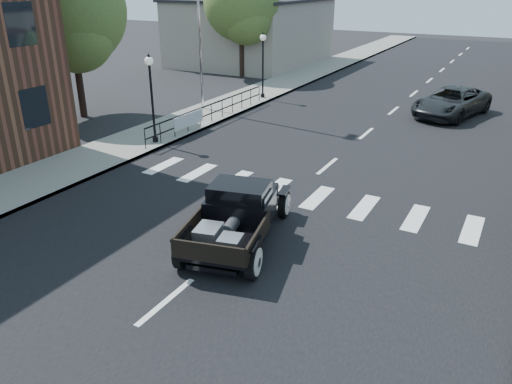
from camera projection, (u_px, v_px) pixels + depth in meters
The scene contains 13 objects.
ground at pixel (235, 245), 13.63m from camera, with size 120.00×120.00×0.00m, color black.
road at pixel (384, 119), 25.73m from camera, with size 14.00×80.00×0.02m, color black.
road_markings at pixel (352, 146), 21.70m from camera, with size 12.00×60.00×0.06m, color silver, non-canonical shape.
sidewalk_left at pixel (241, 100), 29.44m from camera, with size 3.00×80.00×0.15m, color gray.
low_building_left at pixel (252, 33), 41.83m from camera, with size 10.00×12.00×5.00m, color gray.
railing at pixel (211, 111), 24.65m from camera, with size 0.08×10.00×1.00m, color black, non-canonical shape.
banner at pixel (189, 125), 23.08m from camera, with size 0.04×2.20×0.60m, color silver, non-canonical shape.
lamp_post_b at pixel (152, 99), 21.02m from camera, with size 0.36×0.36×3.74m, color black, non-canonical shape.
lamp_post_c at pixel (263, 65), 29.08m from camera, with size 0.36×0.36×3.74m, color black, non-canonical shape.
big_tree_near at pixel (73, 38), 24.66m from camera, with size 5.45×5.45×8.00m, color #485F29, non-canonical shape.
big_tree_far at pixel (241, 21), 35.34m from camera, with size 5.31×5.31×7.79m, color #485F29, non-canonical shape.
hotrod_pickup at pixel (238, 214), 13.50m from camera, with size 2.24×4.79×1.66m, color black, non-canonical shape.
second_car at pixel (451, 102), 26.06m from camera, with size 2.45×5.30×1.47m, color black.
Camera 1 is at (6.24, -10.21, 6.70)m, focal length 35.00 mm.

